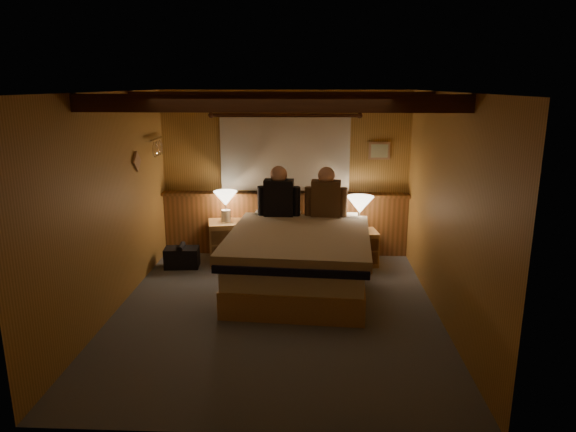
# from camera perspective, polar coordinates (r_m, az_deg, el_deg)

# --- Properties ---
(floor) EXTENTS (4.20, 4.20, 0.00)m
(floor) POSITION_cam_1_polar(r_m,az_deg,el_deg) (5.87, -1.35, -10.51)
(floor) COLOR slate
(floor) RESTS_ON ground
(ceiling) EXTENTS (4.20, 4.20, 0.00)m
(ceiling) POSITION_cam_1_polar(r_m,az_deg,el_deg) (5.32, -1.51, 13.62)
(ceiling) COLOR tan
(ceiling) RESTS_ON wall_back
(wall_back) EXTENTS (3.60, 0.00, 3.60)m
(wall_back) POSITION_cam_1_polar(r_m,az_deg,el_deg) (7.53, -0.30, 4.69)
(wall_back) COLOR #B38540
(wall_back) RESTS_ON floor
(wall_left) EXTENTS (0.00, 4.20, 4.20)m
(wall_left) POSITION_cam_1_polar(r_m,az_deg,el_deg) (5.88, -19.22, 1.09)
(wall_left) COLOR #B38540
(wall_left) RESTS_ON floor
(wall_right) EXTENTS (0.00, 4.20, 4.20)m
(wall_right) POSITION_cam_1_polar(r_m,az_deg,el_deg) (5.64, 17.14, 0.71)
(wall_right) COLOR #B38540
(wall_right) RESTS_ON floor
(wall_front) EXTENTS (3.60, 0.00, 3.60)m
(wall_front) POSITION_cam_1_polar(r_m,az_deg,el_deg) (3.47, -3.87, -7.17)
(wall_front) COLOR #B38540
(wall_front) RESTS_ON floor
(wainscot) EXTENTS (3.60, 0.23, 0.94)m
(wainscot) POSITION_cam_1_polar(r_m,az_deg,el_deg) (7.62, -0.32, -0.70)
(wainscot) COLOR brown
(wainscot) RESTS_ON wall_back
(curtain_window) EXTENTS (2.18, 0.09, 1.11)m
(curtain_window) POSITION_cam_1_polar(r_m,az_deg,el_deg) (7.41, -0.33, 7.05)
(curtain_window) COLOR #3E200F
(curtain_window) RESTS_ON wall_back
(ceiling_beams) EXTENTS (3.60, 1.65, 0.16)m
(ceiling_beams) POSITION_cam_1_polar(r_m,az_deg,el_deg) (5.47, -1.39, 12.70)
(ceiling_beams) COLOR #3E200F
(ceiling_beams) RESTS_ON ceiling
(coat_rail) EXTENTS (0.05, 0.55, 0.24)m
(coat_rail) POSITION_cam_1_polar(r_m,az_deg,el_deg) (7.24, -14.37, 7.60)
(coat_rail) COLOR white
(coat_rail) RESTS_ON wall_left
(framed_print) EXTENTS (0.30, 0.04, 0.25)m
(framed_print) POSITION_cam_1_polar(r_m,az_deg,el_deg) (7.51, 10.11, 7.14)
(framed_print) COLOR #AE7F57
(framed_print) RESTS_ON wall_back
(bed) EXTENTS (1.81, 2.27, 0.74)m
(bed) POSITION_cam_1_polar(r_m,az_deg,el_deg) (6.37, 1.29, -4.74)
(bed) COLOR tan
(bed) RESTS_ON floor
(nightstand_left) EXTENTS (0.60, 0.56, 0.56)m
(nightstand_left) POSITION_cam_1_polar(r_m,az_deg,el_deg) (7.48, -6.75, -2.70)
(nightstand_left) COLOR tan
(nightstand_left) RESTS_ON floor
(nightstand_right) EXTENTS (0.49, 0.46, 0.48)m
(nightstand_right) POSITION_cam_1_polar(r_m,az_deg,el_deg) (7.31, 8.09, -3.50)
(nightstand_right) COLOR tan
(nightstand_right) RESTS_ON floor
(lamp_left) EXTENTS (0.34, 0.34, 0.44)m
(lamp_left) POSITION_cam_1_polar(r_m,az_deg,el_deg) (7.35, -6.95, 1.74)
(lamp_left) COLOR silver
(lamp_left) RESTS_ON nightstand_left
(lamp_right) EXTENTS (0.38, 0.38, 0.49)m
(lamp_right) POSITION_cam_1_polar(r_m,az_deg,el_deg) (7.17, 8.00, 1.02)
(lamp_right) COLOR silver
(lamp_right) RESTS_ON nightstand_right
(person_left) EXTENTS (0.58, 0.24, 0.71)m
(person_left) POSITION_cam_1_polar(r_m,az_deg,el_deg) (6.96, -1.03, 2.32)
(person_left) COLOR black
(person_left) RESTS_ON bed
(person_right) EXTENTS (0.58, 0.26, 0.70)m
(person_right) POSITION_cam_1_polar(r_m,az_deg,el_deg) (6.94, 4.24, 2.23)
(person_right) COLOR #4A331D
(person_right) RESTS_ON bed
(duffel_bag) EXTENTS (0.49, 0.32, 0.33)m
(duffel_bag) POSITION_cam_1_polar(r_m,az_deg,el_deg) (7.30, -11.70, -4.49)
(duffel_bag) COLOR black
(duffel_bag) RESTS_ON floor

